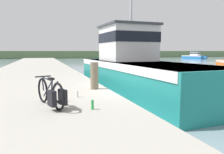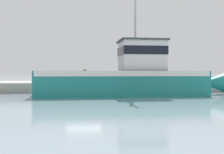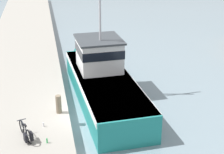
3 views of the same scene
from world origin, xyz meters
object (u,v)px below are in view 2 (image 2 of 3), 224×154
at_px(water_bottle_on_curb, 48,81).
at_px(water_bottle_by_bike, 68,81).
at_px(mooring_post, 85,76).
at_px(fishing_boat_main, 130,76).
at_px(bicycle_touring, 56,78).

bearing_deg(water_bottle_on_curb, water_bottle_by_bike, 94.96).
bearing_deg(mooring_post, fishing_boat_main, 46.23).
xyz_separation_m(mooring_post, water_bottle_on_curb, (-0.74, -2.89, -0.40)).
distance_m(bicycle_touring, mooring_post, 2.92).
xyz_separation_m(bicycle_touring, mooring_post, (1.69, 2.38, 0.16)).
height_order(fishing_boat_main, water_bottle_by_bike, fishing_boat_main).
relative_size(fishing_boat_main, water_bottle_on_curb, 54.83).
distance_m(mooring_post, water_bottle_by_bike, 1.63).
bearing_deg(bicycle_touring, mooring_post, 35.62).
bearing_deg(water_bottle_by_bike, mooring_post, 56.36).
relative_size(mooring_post, water_bottle_on_curb, 4.28).
xyz_separation_m(bicycle_touring, water_bottle_by_bike, (0.81, 1.06, -0.25)).
bearing_deg(water_bottle_on_curb, fishing_boat_main, 58.27).
height_order(bicycle_touring, water_bottle_on_curb, bicycle_touring).
height_order(mooring_post, water_bottle_on_curb, mooring_post).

